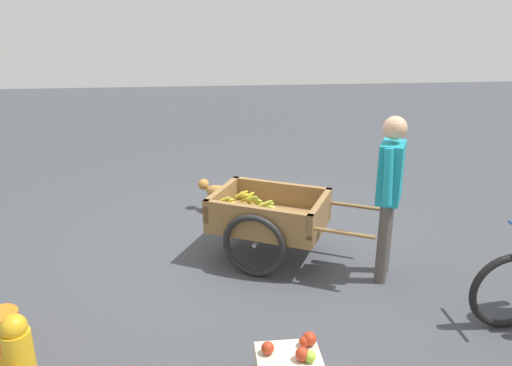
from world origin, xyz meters
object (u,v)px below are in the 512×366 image
(plastic_bucket, at_px, (3,330))
(dog, at_px, (218,192))
(fire_hydrant, at_px, (20,361))
(apple_crate, at_px, (289,366))
(vendor_person, at_px, (390,185))
(fruit_cart, at_px, (269,218))

(plastic_bucket, bearing_deg, dog, -124.30)
(fire_hydrant, relative_size, apple_crate, 1.52)
(vendor_person, xyz_separation_m, fire_hydrant, (2.86, 1.36, -0.60))
(dog, distance_m, plastic_bucket, 3.02)
(fruit_cart, relative_size, vendor_person, 1.16)
(fire_hydrant, height_order, apple_crate, fire_hydrant)
(plastic_bucket, height_order, apple_crate, apple_crate)
(vendor_person, relative_size, apple_crate, 3.56)
(vendor_person, distance_m, dog, 2.42)
(vendor_person, xyz_separation_m, dog, (1.52, -1.76, -0.66))
(fruit_cart, relative_size, dog, 3.38)
(fire_hydrant, distance_m, apple_crate, 1.75)
(apple_crate, bearing_deg, vendor_person, -130.34)
(fire_hydrant, xyz_separation_m, apple_crate, (-1.73, -0.03, -0.21))
(fruit_cart, xyz_separation_m, fire_hydrant, (1.83, 1.87, -0.10))
(apple_crate, bearing_deg, fire_hydrant, 1.06)
(fruit_cart, bearing_deg, fire_hydrant, 45.65)
(fruit_cart, relative_size, apple_crate, 4.12)
(vendor_person, bearing_deg, fruit_cart, -26.46)
(fire_hydrant, bearing_deg, plastic_bucket, -60.07)
(fruit_cart, distance_m, apple_crate, 1.87)
(fruit_cart, xyz_separation_m, vendor_person, (-1.03, 0.51, 0.50))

